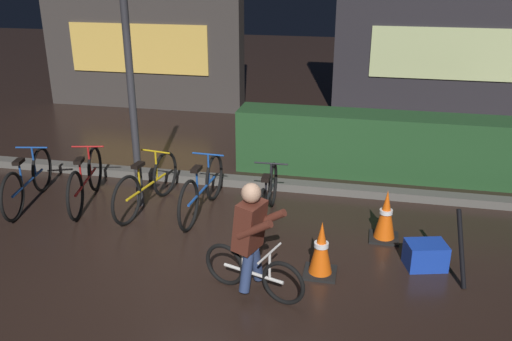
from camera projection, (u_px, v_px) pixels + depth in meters
ground_plane at (229, 259)px, 6.34m from camera, size 40.00×40.00×0.00m
sidewalk_curb at (265, 183)px, 8.33m from camera, size 12.00×0.24×0.12m
hedge_row at (387, 146)px, 8.63m from camera, size 4.80×0.70×1.01m
storefront_left at (140, 12)px, 12.21m from camera, size 4.70×0.54×4.36m
storefront_right at (464, 10)px, 11.43m from camera, size 5.31×0.54×4.58m
street_post at (132, 104)px, 7.22m from camera, size 0.10×0.10×2.95m
parked_bike_leftmost at (28, 181)px, 7.64m from camera, size 0.46×1.66×0.77m
parked_bike_left_mid at (86, 181)px, 7.67m from camera, size 0.50×1.66×0.78m
parked_bike_center_left at (147, 185)px, 7.51m from camera, size 0.46×1.66×0.77m
parked_bike_center_right at (202, 190)px, 7.37m from camera, size 0.46×1.69×0.78m
parked_bike_right_mid at (268, 197)px, 7.20m from camera, size 0.46×1.56×0.72m
traffic_cone_near at (321, 249)px, 5.93m from camera, size 0.36×0.36×0.64m
traffic_cone_far at (386, 216)px, 6.69m from camera, size 0.36×0.36×0.66m
blue_crate at (426, 255)px, 6.13m from camera, size 0.51×0.42×0.30m
cyclist at (252, 239)px, 5.49m from camera, size 1.14×0.63×1.25m
closed_umbrella at (461, 249)px, 5.74m from camera, size 0.19×0.32×0.82m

